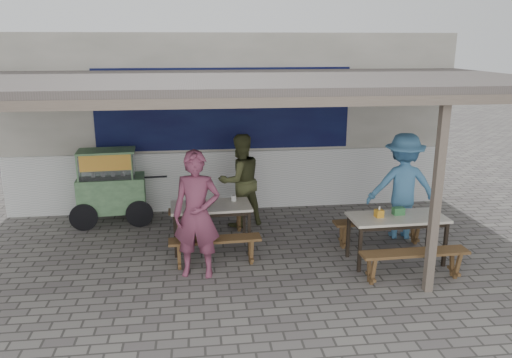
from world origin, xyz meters
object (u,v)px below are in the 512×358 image
object	(u,v)px
vendor_cart	(110,184)
tissue_box	(379,213)
bench_left_street	(215,245)
bench_left_wall	(208,215)
table_left	(211,210)
patron_street_side	(197,215)
patron_wall_side	(240,180)
bench_right_wall	(380,226)
table_right	(397,221)
bench_right_street	(414,258)
condiment_bowl	(198,204)
condiment_jar	(234,198)
patron_right_table	(403,186)
donation_box	(398,211)

from	to	relation	value
vendor_cart	tissue_box	size ratio (longest dim) A/B	15.23
bench_left_street	bench_left_wall	distance (m)	1.41
table_left	patron_street_side	bearing A→B (deg)	-105.92
patron_wall_side	tissue_box	world-z (taller)	patron_wall_side
table_left	bench_right_wall	world-z (taller)	table_left
bench_left_street	patron_wall_side	size ratio (longest dim) A/B	0.82
table_right	patron_street_side	bearing A→B (deg)	-179.82
bench_right_street	tissue_box	world-z (taller)	tissue_box
bench_right_wall	condiment_bowl	distance (m)	3.05
vendor_cart	patron_wall_side	size ratio (longest dim) A/B	1.01
bench_left_street	patron_street_side	world-z (taller)	patron_street_side
condiment_bowl	bench_left_street	bearing A→B (deg)	-70.74
vendor_cart	bench_right_street	bearing A→B (deg)	-36.51
table_left	bench_right_street	xyz separation A→B (m)	(2.84, -1.54, -0.33)
bench_left_wall	table_right	distance (m)	3.29
condiment_jar	vendor_cart	bearing A→B (deg)	150.57
bench_right_street	condiment_jar	xyz separation A→B (m)	(-2.45, 1.72, 0.46)
bench_right_street	vendor_cart	distance (m)	5.54
bench_right_wall	patron_right_table	size ratio (longest dim) A/B	0.85
donation_box	condiment_jar	distance (m)	2.67
donation_box	condiment_bowl	distance (m)	3.17
table_left	vendor_cart	world-z (taller)	vendor_cart
table_right	tissue_box	world-z (taller)	tissue_box
table_right	tissue_box	size ratio (longest dim) A/B	12.89
donation_box	condiment_bowl	bearing A→B (deg)	165.56
table_left	condiment_jar	bearing A→B (deg)	22.63
table_right	patron_right_table	xyz separation A→B (m)	(0.49, 1.01, 0.25)
tissue_box	patron_street_side	bearing A→B (deg)	-178.12
bench_left_wall	patron_wall_side	xyz separation A→B (m)	(0.61, 0.32, 0.53)
table_left	condiment_jar	distance (m)	0.45
table_left	donation_box	world-z (taller)	donation_box
condiment_bowl	patron_right_table	bearing A→B (deg)	2.27
vendor_cart	condiment_jar	size ratio (longest dim) A/B	18.78
table_right	tissue_box	distance (m)	0.33
bench_left_wall	tissue_box	size ratio (longest dim) A/B	12.25
bench_right_street	condiment_jar	size ratio (longest dim) A/B	16.87
tissue_box	patron_wall_side	bearing A→B (deg)	135.66
bench_left_street	table_right	size ratio (longest dim) A/B	0.95
patron_street_side	condiment_bowl	distance (m)	0.96
bench_left_street	condiment_jar	xyz separation A→B (m)	(0.36, 0.89, 0.46)
patron_wall_side	table_right	bearing A→B (deg)	117.85
bench_left_wall	patron_right_table	bearing A→B (deg)	-12.71
bench_right_wall	vendor_cart	size ratio (longest dim) A/B	0.90
condiment_bowl	patron_wall_side	bearing A→B (deg)	53.31
bench_right_wall	patron_right_table	xyz separation A→B (m)	(0.50, 0.36, 0.58)
bench_left_street	vendor_cart	bearing A→B (deg)	128.30
table_left	bench_right_street	bearing A→B (deg)	-31.09
bench_left_street	donation_box	distance (m)	2.87
table_left	vendor_cart	bearing A→B (deg)	139.20
bench_right_street	condiment_bowl	bearing A→B (deg)	152.21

